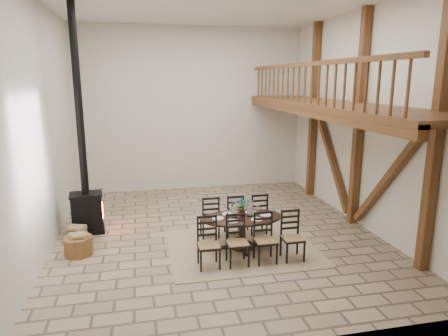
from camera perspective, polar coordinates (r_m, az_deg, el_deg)
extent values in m
plane|color=tan|center=(9.23, -1.07, -9.27)|extent=(8.00, 8.00, 0.00)
cube|color=beige|center=(12.54, -4.65, 8.30)|extent=(7.00, 0.02, 5.00)
cube|color=beige|center=(4.79, 8.02, 1.13)|extent=(7.00, 0.02, 5.00)
cube|color=beige|center=(8.66, -24.62, 5.24)|extent=(0.02, 8.00, 5.00)
cube|color=beige|center=(9.89, 19.34, 6.46)|extent=(0.02, 8.00, 5.00)
cube|color=brown|center=(7.80, 28.07, 4.20)|extent=(0.18, 0.18, 5.00)
cube|color=brown|center=(9.83, 18.73, 6.47)|extent=(0.18, 0.18, 5.00)
cube|color=brown|center=(12.03, 12.66, 7.85)|extent=(0.18, 0.18, 5.00)
cube|color=brown|center=(8.97, 22.27, -1.49)|extent=(0.14, 2.16, 2.54)
cube|color=brown|center=(11.06, 15.06, 1.57)|extent=(0.14, 2.16, 2.54)
cube|color=brown|center=(9.80, 18.86, 8.21)|extent=(0.20, 7.80, 0.20)
cube|color=brown|center=(9.47, 15.30, 8.61)|extent=(1.60, 7.80, 0.12)
cube|color=brown|center=(9.18, 11.34, 8.07)|extent=(0.18, 7.80, 0.22)
cube|color=brown|center=(9.16, 11.61, 14.31)|extent=(0.09, 7.60, 0.09)
cube|color=brown|center=(9.15, 11.50, 11.69)|extent=(0.06, 7.60, 0.86)
cube|color=tan|center=(8.47, 2.55, -11.28)|extent=(3.00, 2.50, 0.02)
ellipsoid|color=black|center=(8.23, 2.59, -7.11)|extent=(1.66, 1.01, 0.04)
cylinder|color=black|center=(8.35, 2.57, -9.32)|extent=(0.16, 0.16, 0.60)
cylinder|color=black|center=(8.46, 2.55, -11.03)|extent=(0.51, 0.51, 0.06)
cube|color=#A1714A|center=(7.49, -2.21, -11.02)|extent=(0.40, 0.38, 0.04)
cube|color=black|center=(7.58, -2.19, -12.61)|extent=(0.38, 0.38, 0.42)
cube|color=black|center=(7.55, -2.45, -8.74)|extent=(0.35, 0.04, 0.55)
cube|color=#A1714A|center=(7.59, 1.94, -10.68)|extent=(0.40, 0.38, 0.04)
cube|color=black|center=(7.69, 1.93, -12.25)|extent=(0.38, 0.38, 0.42)
cube|color=black|center=(7.65, 1.64, -8.43)|extent=(0.35, 0.04, 0.55)
cube|color=#A1714A|center=(7.73, 5.95, -10.30)|extent=(0.40, 0.38, 0.04)
cube|color=black|center=(7.82, 5.91, -11.85)|extent=(0.38, 0.38, 0.42)
cube|color=black|center=(7.79, 5.60, -8.10)|extent=(0.35, 0.04, 0.55)
cube|color=#A1714A|center=(7.91, 9.78, -9.88)|extent=(0.40, 0.38, 0.04)
cube|color=black|center=(8.00, 9.72, -11.40)|extent=(0.38, 0.38, 0.42)
cube|color=black|center=(7.96, 9.39, -7.74)|extent=(0.35, 0.04, 0.55)
cube|color=#A1714A|center=(8.87, -2.07, -7.17)|extent=(0.40, 0.38, 0.04)
cube|color=black|center=(8.95, -2.06, -8.55)|extent=(0.38, 0.38, 0.42)
cube|color=black|center=(8.62, -1.88, -5.96)|extent=(0.35, 0.04, 0.55)
cube|color=#A1714A|center=(8.97, 1.40, -6.92)|extent=(0.40, 0.38, 0.04)
cube|color=black|center=(9.05, 1.39, -8.29)|extent=(0.38, 0.38, 0.42)
cube|color=black|center=(8.73, 1.67, -5.73)|extent=(0.35, 0.04, 0.55)
cube|color=#A1714A|center=(9.11, 4.78, -6.66)|extent=(0.40, 0.38, 0.04)
cube|color=black|center=(9.19, 4.75, -8.01)|extent=(0.38, 0.38, 0.42)
cube|color=black|center=(8.87, 5.13, -5.47)|extent=(0.35, 0.04, 0.55)
cube|color=white|center=(8.22, 2.59, -6.94)|extent=(1.28, 0.64, 0.01)
cube|color=white|center=(8.19, 2.60, -6.39)|extent=(0.82, 0.28, 0.18)
cylinder|color=white|center=(8.13, 1.48, -5.94)|extent=(0.12, 0.12, 0.34)
cylinder|color=white|center=(8.21, 3.72, -5.77)|extent=(0.12, 0.12, 0.34)
cylinder|color=white|center=(8.16, 1.47, -6.54)|extent=(0.06, 0.06, 0.16)
cylinder|color=white|center=(8.24, 3.71, -6.37)|extent=(0.06, 0.06, 0.16)
imported|color=#4C723F|center=(8.20, 2.53, -5.62)|extent=(0.20, 0.14, 0.38)
cube|color=black|center=(9.78, -18.79, -8.33)|extent=(0.77, 0.62, 0.11)
cube|color=black|center=(9.64, -18.97, -5.88)|extent=(0.71, 0.56, 0.77)
cube|color=#FF590C|center=(9.63, -16.94, -5.75)|extent=(0.05, 0.31, 0.31)
cube|color=black|center=(9.52, -19.15, -3.56)|extent=(0.76, 0.61, 0.04)
cylinder|color=black|center=(9.19, -20.08, 8.88)|extent=(0.16, 0.16, 4.08)
cylinder|color=brown|center=(8.63, -20.06, -10.39)|extent=(0.55, 0.55, 0.36)
cube|color=tan|center=(8.54, -20.17, -9.01)|extent=(0.30, 0.30, 0.11)
cube|color=tan|center=(9.30, -20.18, -8.74)|extent=(0.40, 0.34, 0.35)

